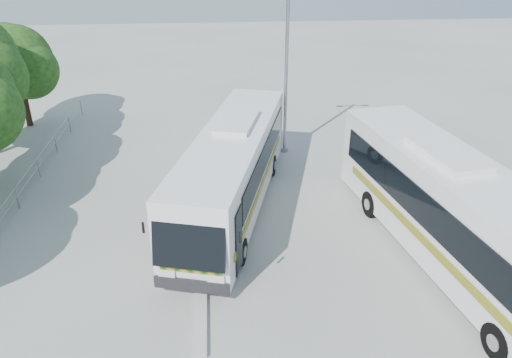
{
  "coord_description": "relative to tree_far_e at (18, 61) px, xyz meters",
  "views": [
    {
      "loc": [
        -1.66,
        -16.12,
        10.51
      ],
      "look_at": [
        -0.08,
        1.57,
        1.65
      ],
      "focal_mm": 35.0,
      "sensor_mm": 36.0,
      "label": 1
    }
  ],
  "objects": [
    {
      "name": "ground",
      "position": [
        12.63,
        -13.3,
        -3.89
      ],
      "size": [
        100.0,
        100.0,
        0.0
      ],
      "primitive_type": "plane",
      "color": "#ADADA7",
      "rests_on": "ground"
    },
    {
      "name": "kerb_divider",
      "position": [
        10.33,
        -11.3,
        -3.81
      ],
      "size": [
        0.4,
        16.0,
        0.15
      ],
      "primitive_type": "cube",
      "color": "#B2B2AD",
      "rests_on": "ground"
    },
    {
      "name": "railing",
      "position": [
        2.63,
        -9.3,
        -3.15
      ],
      "size": [
        0.06,
        22.0,
        1.0
      ],
      "color": "gray",
      "rests_on": "ground"
    },
    {
      "name": "tree_far_e",
      "position": [
        0.0,
        0.0,
        0.0
      ],
      "size": [
        4.54,
        4.28,
        5.92
      ],
      "color": "#382314",
      "rests_on": "ground"
    },
    {
      "name": "coach_main",
      "position": [
        11.65,
        -11.02,
        -2.04
      ],
      "size": [
        5.55,
        12.37,
        3.38
      ],
      "rotation": [
        0.0,
        0.0,
        -0.27
      ],
      "color": "silver",
      "rests_on": "ground"
    },
    {
      "name": "coach_adjacent",
      "position": [
        18.98,
        -15.64,
        -1.89
      ],
      "size": [
        4.62,
        13.4,
        3.65
      ],
      "rotation": [
        0.0,
        0.0,
        0.15
      ],
      "color": "white",
      "rests_on": "ground"
    },
    {
      "name": "lamppost",
      "position": [
        14.63,
        -5.27,
        0.96
      ],
      "size": [
        2.14,
        0.23,
        8.79
      ],
      "rotation": [
        0.0,
        0.0,
        0.02
      ],
      "color": "gray",
      "rests_on": "ground"
    }
  ]
}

